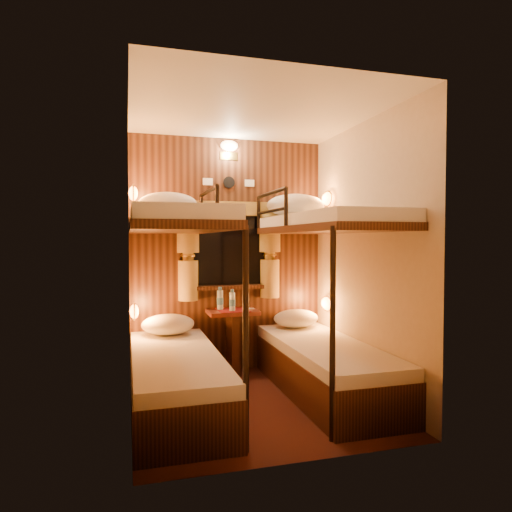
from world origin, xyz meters
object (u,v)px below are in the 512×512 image
object	(u,v)px
table	(233,333)
bottle_left	(220,300)
bottle_right	(232,302)
bunk_left	(176,339)
bunk_right	(324,330)

from	to	relation	value
table	bottle_left	size ratio (longest dim) A/B	2.80
table	bottle_right	xyz separation A→B (m)	(-0.02, -0.05, 0.33)
bottle_left	bottle_right	xyz separation A→B (m)	(0.10, -0.11, -0.01)
bottle_right	table	bearing A→B (deg)	72.66
bottle_left	bottle_right	distance (m)	0.15
bunk_left	bunk_right	size ratio (longest dim) A/B	1.00
bunk_left	bottle_left	distance (m)	1.01
table	bottle_left	xyz separation A→B (m)	(-0.12, 0.06, 0.34)
bunk_right	bottle_right	bearing A→B (deg)	132.22
bunk_left	bunk_right	world-z (taller)	same
bunk_right	bottle_right	distance (m)	1.00
bunk_right	table	xyz separation A→B (m)	(-0.65, 0.78, -0.14)
bunk_left	bottle_left	xyz separation A→B (m)	(0.53, 0.84, 0.19)
table	bottle_left	bearing A→B (deg)	155.00
table	bottle_right	bearing A→B (deg)	-107.34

